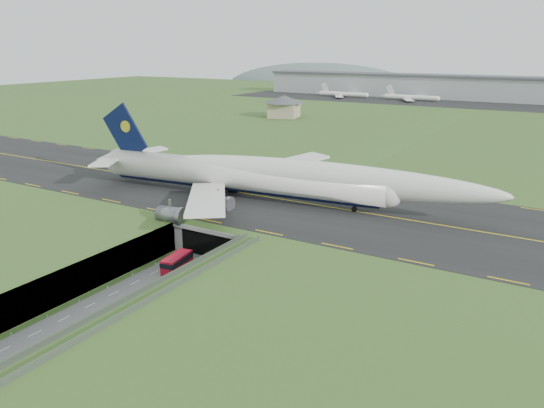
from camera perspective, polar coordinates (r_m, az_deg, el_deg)
The scene contains 10 objects.
ground at distance 100.16m, azimuth -9.85°, elevation -7.19°, with size 900.00×900.00×0.00m, color #385221.
airfield_deck at distance 99.00m, azimuth -9.94°, elevation -5.60°, with size 800.00×800.00×6.00m, color gray.
trench_road at distance 95.11m, azimuth -12.79°, elevation -8.64°, with size 12.00×75.00×0.20m, color slate.
taxiway at distance 123.37m, azimuth -0.08°, elevation 0.67°, with size 800.00×44.00×0.18m, color black.
tunnel_portal at distance 111.17m, azimuth -4.38°, elevation -2.69°, with size 17.00×22.30×6.00m.
guideway at distance 78.43m, azimuth -12.93°, elevation -10.10°, with size 3.00×53.00×7.05m.
jumbo_jet at distance 119.85m, azimuth -0.75°, elevation 2.96°, with size 101.09×63.56×21.13m.
shuttle_tram at distance 100.04m, azimuth -10.18°, elevation -6.22°, with size 3.68×7.50×2.94m.
service_building at distance 265.31m, azimuth 1.30°, elevation 10.66°, with size 23.88×23.88×10.75m.
cargo_terminal at distance 374.25m, azimuth 21.68°, elevation 11.51°, with size 320.00×67.00×15.60m.
Camera 1 is at (60.61, -68.94, 40.06)m, focal length 35.00 mm.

